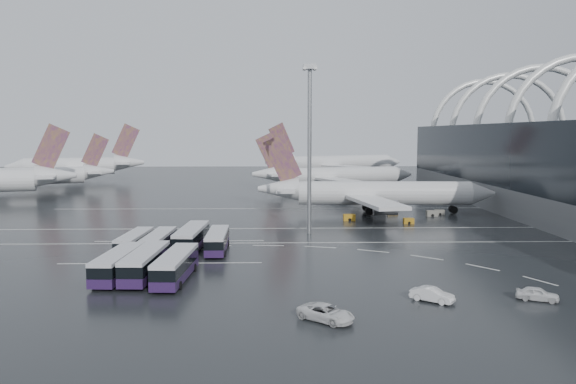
{
  "coord_description": "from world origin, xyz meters",
  "views": [
    {
      "loc": [
        -8.25,
        -92.07,
        17.82
      ],
      "look_at": [
        -5.68,
        10.81,
        7.0
      ],
      "focal_mm": 35.0,
      "sensor_mm": 36.0,
      "label": 1
    }
  ],
  "objects_px": {
    "airliner_gate_c": "(334,164)",
    "gse_cart_belly_a": "(409,221)",
    "van_curve_a": "(326,313)",
    "jet_remote_far": "(79,166)",
    "jet_remote_mid": "(48,176)",
    "airliner_main": "(372,194)",
    "bus_row_far_a": "(118,264)",
    "bus_row_far_c": "(176,266)",
    "bus_row_near_c": "(192,237)",
    "gse_cart_belly_e": "(392,210)",
    "bus_row_near_d": "(217,240)",
    "bus_row_near_b": "(159,242)",
    "bus_row_near_a": "(135,242)",
    "airliner_gate_b": "(331,176)",
    "gse_cart_belly_d": "(432,213)",
    "van_curve_b": "(537,294)",
    "van_curve_c": "(432,295)",
    "gse_cart_belly_c": "(349,217)",
    "floodlight_mast": "(310,128)",
    "gse_cart_belly_b": "(439,212)",
    "bus_row_far_b": "(145,263)"
  },
  "relations": [
    {
      "from": "airliner_gate_c",
      "to": "gse_cart_belly_a",
      "type": "bearing_deg",
      "value": -111.68
    },
    {
      "from": "jet_remote_mid",
      "to": "bus_row_near_d",
      "type": "xyz_separation_m",
      "value": [
        61.81,
        -92.23,
        -2.93
      ]
    },
    {
      "from": "bus_row_near_a",
      "to": "gse_cart_belly_b",
      "type": "bearing_deg",
      "value": -53.49
    },
    {
      "from": "gse_cart_belly_a",
      "to": "bus_row_near_a",
      "type": "bearing_deg",
      "value": -151.31
    },
    {
      "from": "bus_row_near_b",
      "to": "van_curve_b",
      "type": "height_order",
      "value": "bus_row_near_b"
    },
    {
      "from": "bus_row_far_c",
      "to": "gse_cart_belly_d",
      "type": "height_order",
      "value": "bus_row_far_c"
    },
    {
      "from": "jet_remote_mid",
      "to": "gse_cart_belly_e",
      "type": "xyz_separation_m",
      "value": [
        97.14,
        -51.21,
        -3.98
      ]
    },
    {
      "from": "airliner_main",
      "to": "jet_remote_mid",
      "type": "bearing_deg",
      "value": 152.57
    },
    {
      "from": "airliner_gate_b",
      "to": "bus_row_far_a",
      "type": "xyz_separation_m",
      "value": [
        -37.04,
        -104.35,
        -2.72
      ]
    },
    {
      "from": "bus_row_near_a",
      "to": "bus_row_near_c",
      "type": "bearing_deg",
      "value": -72.75
    },
    {
      "from": "bus_row_far_a",
      "to": "bus_row_far_c",
      "type": "height_order",
      "value": "bus_row_far_c"
    },
    {
      "from": "bus_row_far_a",
      "to": "bus_row_near_b",
      "type": "bearing_deg",
      "value": -5.29
    },
    {
      "from": "van_curve_a",
      "to": "gse_cart_belly_a",
      "type": "xyz_separation_m",
      "value": [
        21.69,
        57.23,
        -0.24
      ]
    },
    {
      "from": "jet_remote_far",
      "to": "bus_row_far_c",
      "type": "relative_size",
      "value": 3.64
    },
    {
      "from": "airliner_gate_c",
      "to": "bus_row_near_c",
      "type": "xyz_separation_m",
      "value": [
        -36.65,
        -139.05,
        -3.58
      ]
    },
    {
      "from": "airliner_gate_b",
      "to": "gse_cart_belly_e",
      "type": "bearing_deg",
      "value": -90.95
    },
    {
      "from": "bus_row_far_a",
      "to": "bus_row_far_c",
      "type": "bearing_deg",
      "value": -97.22
    },
    {
      "from": "airliner_gate_c",
      "to": "bus_row_near_d",
      "type": "bearing_deg",
      "value": -126.05
    },
    {
      "from": "bus_row_near_b",
      "to": "bus_row_far_a",
      "type": "relative_size",
      "value": 0.94
    },
    {
      "from": "bus_row_near_b",
      "to": "gse_cart_belly_b",
      "type": "height_order",
      "value": "bus_row_near_b"
    },
    {
      "from": "bus_row_near_d",
      "to": "van_curve_a",
      "type": "xyz_separation_m",
      "value": [
        13.52,
        -32.07,
        -0.88
      ]
    },
    {
      "from": "airliner_gate_b",
      "to": "bus_row_near_c",
      "type": "relative_size",
      "value": 3.64
    },
    {
      "from": "bus_row_near_c",
      "to": "gse_cart_belly_d",
      "type": "height_order",
      "value": "bus_row_near_c"
    },
    {
      "from": "bus_row_far_b",
      "to": "gse_cart_belly_e",
      "type": "xyz_separation_m",
      "value": [
        42.7,
        56.27,
        -1.2
      ]
    },
    {
      "from": "bus_row_far_c",
      "to": "van_curve_a",
      "type": "xyz_separation_m",
      "value": [
        16.9,
        -15.34,
        -1.02
      ]
    },
    {
      "from": "jet_remote_mid",
      "to": "gse_cart_belly_d",
      "type": "xyz_separation_m",
      "value": [
        104.41,
        -57.2,
        -3.99
      ]
    },
    {
      "from": "airliner_main",
      "to": "bus_row_far_a",
      "type": "distance_m",
      "value": 68.15
    },
    {
      "from": "jet_remote_far",
      "to": "bus_row_near_d",
      "type": "distance_m",
      "value": 142.68
    },
    {
      "from": "airliner_gate_c",
      "to": "bus_row_near_c",
      "type": "relative_size",
      "value": 4.16
    },
    {
      "from": "floodlight_mast",
      "to": "gse_cart_belly_b",
      "type": "height_order",
      "value": "floodlight_mast"
    },
    {
      "from": "van_curve_a",
      "to": "van_curve_b",
      "type": "height_order",
      "value": "van_curve_a"
    },
    {
      "from": "gse_cart_belly_e",
      "to": "van_curve_c",
      "type": "bearing_deg",
      "value": -98.44
    },
    {
      "from": "airliner_main",
      "to": "bus_row_near_a",
      "type": "bearing_deg",
      "value": -134.28
    },
    {
      "from": "bus_row_near_d",
      "to": "gse_cart_belly_b",
      "type": "height_order",
      "value": "bus_row_near_d"
    },
    {
      "from": "bus_row_far_c",
      "to": "gse_cart_belly_a",
      "type": "relative_size",
      "value": 6.73
    },
    {
      "from": "bus_row_near_c",
      "to": "gse_cart_belly_e",
      "type": "bearing_deg",
      "value": -41.68
    },
    {
      "from": "bus_row_near_a",
      "to": "bus_row_far_b",
      "type": "distance_m",
      "value": 15.24
    },
    {
      "from": "floodlight_mast",
      "to": "gse_cart_belly_a",
      "type": "relative_size",
      "value": 14.72
    },
    {
      "from": "bus_row_near_b",
      "to": "bus_row_far_c",
      "type": "bearing_deg",
      "value": -158.88
    },
    {
      "from": "bus_row_near_a",
      "to": "gse_cart_belly_b",
      "type": "distance_m",
      "value": 68.38
    },
    {
      "from": "bus_row_near_a",
      "to": "van_curve_c",
      "type": "xyz_separation_m",
      "value": [
        37.59,
        -25.42,
        -0.87
      ]
    },
    {
      "from": "gse_cart_belly_e",
      "to": "bus_row_near_b",
      "type": "bearing_deg",
      "value": -135.94
    },
    {
      "from": "gse_cart_belly_c",
      "to": "van_curve_b",
      "type": "bearing_deg",
      "value": -77.06
    },
    {
      "from": "bus_row_near_d",
      "to": "gse_cart_belly_e",
      "type": "xyz_separation_m",
      "value": [
        35.33,
        41.02,
        -1.04
      ]
    },
    {
      "from": "bus_row_near_a",
      "to": "gse_cart_belly_d",
      "type": "relative_size",
      "value": 5.36
    },
    {
      "from": "jet_remote_mid",
      "to": "bus_row_near_b",
      "type": "bearing_deg",
      "value": 97.9
    },
    {
      "from": "van_curve_a",
      "to": "jet_remote_far",
      "type": "bearing_deg",
      "value": 66.03
    },
    {
      "from": "jet_remote_mid",
      "to": "airliner_main",
      "type": "bearing_deg",
      "value": 128.27
    },
    {
      "from": "bus_row_far_b",
      "to": "gse_cart_belly_b",
      "type": "distance_m",
      "value": 73.77
    },
    {
      "from": "bus_row_near_c",
      "to": "gse_cart_belly_e",
      "type": "relative_size",
      "value": 6.14
    }
  ]
}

